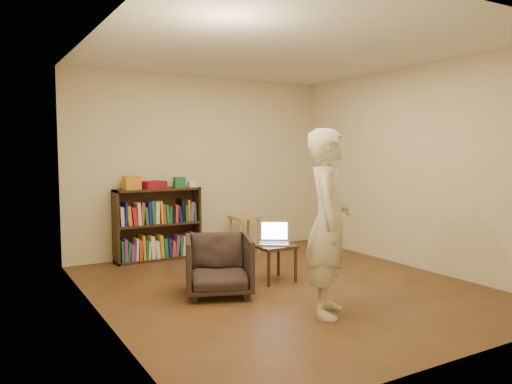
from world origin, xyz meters
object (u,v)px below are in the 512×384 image
laptop (274,238)px  person (329,223)px  bookshelf (158,228)px  stool (244,223)px  armchair (219,265)px  side_table (274,251)px

laptop → person: (-0.23, -1.31, 0.38)m
bookshelf → stool: 1.28m
stool → person: person is taller
armchair → side_table: (0.81, 0.18, 0.04)m
laptop → stool: bearing=107.4°
laptop → person: size_ratio=0.25×
side_table → bookshelf: bearing=113.7°
bookshelf → person: (0.60, -3.06, 0.43)m
person → stool: bearing=28.4°
bookshelf → armchair: bookshelf is taller
side_table → person: size_ratio=0.25×
side_table → laptop: size_ratio=0.98×
bookshelf → armchair: bearing=-90.4°
person → armchair: bearing=71.2°
stool → armchair: (-1.27, -1.74, -0.13)m
stool → side_table: size_ratio=1.28×
bookshelf → laptop: 1.94m
person → bookshelf: bearing=52.7°
stool → person: 2.93m
armchair → person: size_ratio=0.40×
side_table → person: bearing=-98.8°
stool → laptop: 1.57m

